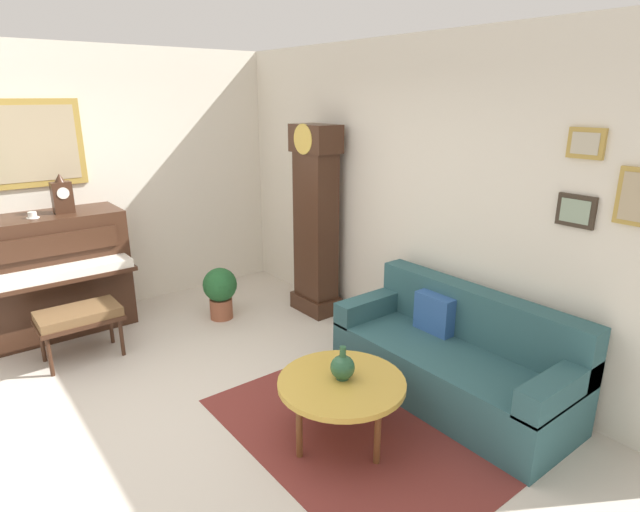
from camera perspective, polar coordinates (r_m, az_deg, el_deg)
ground_plane at (r=4.12m, az=-15.66°, el=-18.16°), size 6.40×6.00×0.10m
wall_left at (r=5.96m, az=-26.72°, el=6.93°), size 0.13×4.90×2.80m
wall_back at (r=4.84m, az=10.08°, el=6.39°), size 5.30×0.13×2.80m
area_rug at (r=3.93m, az=4.35°, el=-18.53°), size 2.10×1.50×0.01m
piano at (r=5.74m, az=-27.69°, el=-1.85°), size 0.87×1.44×1.20m
piano_bench at (r=5.11m, az=-25.06°, el=-6.13°), size 0.42×0.70×0.48m
grandfather_clock at (r=5.50m, az=-0.47°, el=3.30°), size 0.52×0.34×2.03m
couch at (r=4.28m, az=14.61°, el=-10.97°), size 1.90×0.80×0.84m
coffee_table at (r=3.64m, az=2.40°, el=-13.97°), size 0.88×0.88×0.44m
mantel_clock at (r=5.60m, az=-26.57°, el=6.01°), size 0.13×0.18×0.38m
teacup at (r=5.50m, az=-29.14°, el=3.91°), size 0.12×0.12×0.06m
green_jug at (r=3.61m, az=2.51°, el=-12.13°), size 0.17×0.17×0.24m
potted_plant at (r=5.60m, az=-10.95°, el=-3.68°), size 0.36×0.36×0.56m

